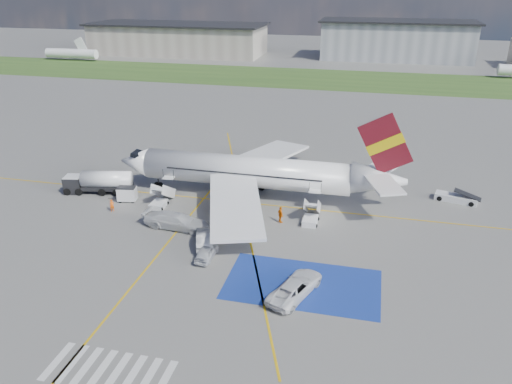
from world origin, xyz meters
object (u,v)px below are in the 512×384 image
at_px(gpu_cart, 127,195).
at_px(car_silver_b, 205,238).
at_px(fuel_tanker, 99,184).
at_px(car_silver_a, 206,252).
at_px(van_white_a, 295,285).
at_px(van_white_b, 177,219).
at_px(airliner, 258,172).
at_px(belt_loader, 456,198).

bearing_deg(gpu_cart, car_silver_b, -42.80).
xyz_separation_m(fuel_tanker, car_silver_a, (18.78, -12.38, -0.57)).
bearing_deg(fuel_tanker, van_white_a, -41.50).
bearing_deg(van_white_b, airliner, -27.41).
relative_size(fuel_tanker, belt_loader, 1.60).
bearing_deg(belt_loader, car_silver_b, -133.18).
height_order(belt_loader, van_white_b, van_white_b).
bearing_deg(car_silver_b, fuel_tanker, -48.67).
height_order(fuel_tanker, van_white_a, fuel_tanker).
bearing_deg(gpu_cart, van_white_b, -41.64).
bearing_deg(belt_loader, car_silver_a, -128.67).
relative_size(gpu_cart, van_white_a, 0.47).
xyz_separation_m(fuel_tanker, van_white_b, (13.57, -7.02, -0.08)).
distance_m(van_white_a, van_white_b, 17.52).
bearing_deg(fuel_tanker, airliner, -2.27).
xyz_separation_m(airliner, van_white_b, (-6.71, -10.30, -2.24)).
height_order(airliner, gpu_cart, airliner).
distance_m(fuel_tanker, van_white_b, 15.28).
bearing_deg(van_white_b, van_white_a, -116.72).
bearing_deg(van_white_a, car_silver_a, -2.39).
bearing_deg(car_silver_b, airliner, -120.22).
bearing_deg(gpu_cart, airliner, 7.36).
xyz_separation_m(airliner, van_white_a, (8.08, -19.69, -2.40)).
height_order(fuel_tanker, car_silver_b, fuel_tanker).
bearing_deg(car_silver_a, van_white_b, -45.57).
height_order(gpu_cart, van_white_a, van_white_a).
bearing_deg(van_white_a, airliner, -47.29).
bearing_deg(van_white_b, fuel_tanker, 68.34).
xyz_separation_m(van_white_a, van_white_b, (-14.79, 9.39, 0.17)).
bearing_deg(airliner, belt_loader, 10.57).
height_order(airliner, belt_loader, airliner).
xyz_separation_m(car_silver_a, van_white_a, (9.59, -4.03, 0.33)).
relative_size(car_silver_a, van_white_b, 0.66).
distance_m(car_silver_b, van_white_a, 12.41).
xyz_separation_m(airliner, belt_loader, (24.39, 4.55, -2.99)).
xyz_separation_m(airliner, car_silver_b, (-2.52, -13.23, -2.58)).
xyz_separation_m(gpu_cart, car_silver_a, (14.02, -10.75, -0.19)).
relative_size(belt_loader, van_white_a, 1.05).
bearing_deg(fuel_tanker, van_white_b, -38.80).
relative_size(airliner, fuel_tanker, 4.15).
distance_m(gpu_cart, van_white_b, 10.34).
bearing_deg(fuel_tanker, car_silver_b, -40.71).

